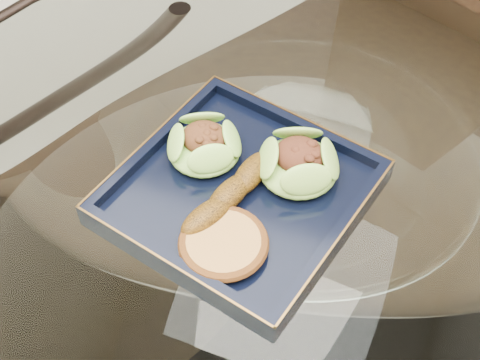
% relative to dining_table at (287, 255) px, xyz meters
% --- Properties ---
extents(dining_table, '(1.13, 1.13, 0.77)m').
position_rel_dining_table_xyz_m(dining_table, '(0.00, 0.00, 0.00)').
color(dining_table, white).
rests_on(dining_table, ground).
extents(dining_chair, '(0.53, 0.53, 0.92)m').
position_rel_dining_table_xyz_m(dining_chair, '(0.06, 0.37, -0.09)').
color(dining_chair, black).
rests_on(dining_chair, ground).
extents(navy_plate, '(0.33, 0.33, 0.02)m').
position_rel_dining_table_xyz_m(navy_plate, '(-0.05, -0.05, 0.17)').
color(navy_plate, black).
rests_on(navy_plate, dining_table).
extents(lettuce_wrap_left, '(0.10, 0.10, 0.03)m').
position_rel_dining_table_xyz_m(lettuce_wrap_left, '(-0.11, -0.01, 0.20)').
color(lettuce_wrap_left, '#5C972B').
rests_on(lettuce_wrap_left, navy_plate).
extents(lettuce_wrap_right, '(0.10, 0.10, 0.03)m').
position_rel_dining_table_xyz_m(lettuce_wrap_right, '(0.00, -0.00, 0.20)').
color(lettuce_wrap_right, '#588B28').
rests_on(lettuce_wrap_right, navy_plate).
extents(roasted_plantain, '(0.07, 0.15, 0.03)m').
position_rel_dining_table_xyz_m(roasted_plantain, '(-0.06, -0.07, 0.20)').
color(roasted_plantain, '#613B0A').
rests_on(roasted_plantain, navy_plate).
extents(crumb_patty, '(0.11, 0.11, 0.02)m').
position_rel_dining_table_xyz_m(crumb_patty, '(-0.04, -0.13, 0.19)').
color(crumb_patty, '#B0723A').
rests_on(crumb_patty, navy_plate).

